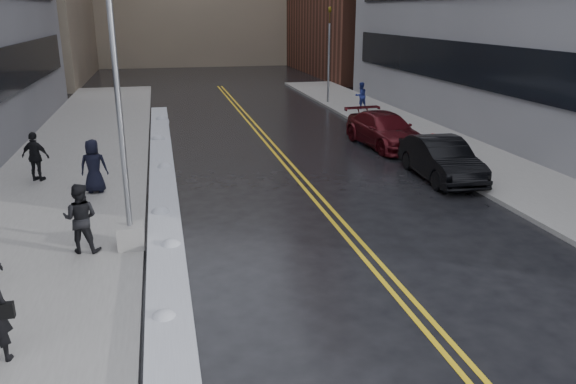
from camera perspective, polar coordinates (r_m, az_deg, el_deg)
ground at (r=13.34m, az=-1.43°, el=-8.26°), size 160.00×160.00×0.00m
sidewalk_west at (r=22.77m, az=-20.99°, el=1.91°), size 5.50×50.00×0.15m
sidewalk_east at (r=25.66m, az=16.35°, el=4.09°), size 4.00×50.00×0.15m
lane_line_left at (r=23.01m, az=-0.63°, el=3.09°), size 0.12×50.00×0.01m
lane_line_right at (r=23.07m, az=0.10°, el=3.13°), size 0.12×50.00×0.01m
snow_ridge at (r=20.56m, az=-12.62°, el=1.32°), size 0.90×30.00×0.34m
lamppost at (r=14.18m, az=-16.38°, el=3.51°), size 0.65×0.65×7.62m
fire_hydrant at (r=25.09m, az=14.44°, el=5.06°), size 0.26×0.26×0.73m
traffic_signal at (r=37.43m, az=4.17°, el=14.05°), size 0.16×0.20×6.00m
pedestrian_b at (r=14.72m, az=-20.34°, el=-2.50°), size 0.97×0.83×1.77m
pedestrian_c at (r=19.48m, az=-19.14°, el=2.50°), size 0.92×0.64×1.78m
pedestrian_d at (r=21.59m, az=-24.26°, el=3.29°), size 1.11×0.79×1.74m
pedestrian_east at (r=35.11m, az=7.40°, el=9.68°), size 0.91×0.79×1.62m
car_black at (r=21.20m, az=15.30°, el=3.26°), size 1.81×4.67×1.51m
car_maroon at (r=25.90m, az=9.80°, el=6.21°), size 2.57×5.36×1.51m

